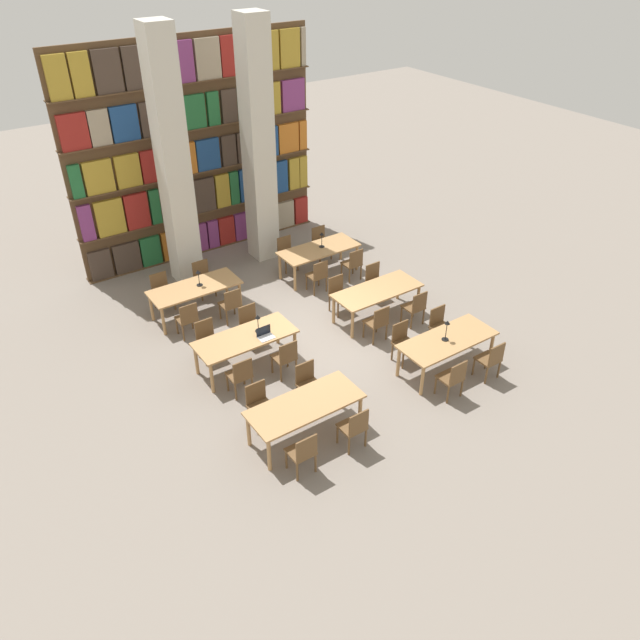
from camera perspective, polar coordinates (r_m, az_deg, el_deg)
The scene contains 39 objects.
ground_plane at distance 13.61m, azimuth -0.57°, elevation -1.86°, with size 40.00×40.00×0.00m, color gray.
bookshelf_bank at distance 16.60m, azimuth -11.16°, elevation 14.74°, with size 6.60×0.35×5.50m.
pillar_left at distance 15.07m, azimuth -13.30°, elevation 13.77°, with size 0.63×0.63×6.00m.
pillar_center at distance 15.95m, azimuth -5.68°, elevation 15.58°, with size 0.63×0.63×6.00m.
reading_table_0 at distance 10.92m, azimuth -1.37°, elevation -7.97°, with size 2.05×0.86×0.74m.
chair_0 at distance 10.41m, azimuth -1.59°, elevation -11.98°, with size 0.42×0.40×0.87m.
chair_1 at distance 11.32m, azimuth -5.57°, elevation -7.64°, with size 0.42×0.40×0.87m.
chair_2 at distance 10.84m, azimuth 3.14°, elevation -9.74°, with size 0.42×0.40×0.87m.
chair_3 at distance 11.72m, azimuth -1.08°, elevation -5.77°, with size 0.42×0.40×0.87m.
reading_table_1 at distance 12.68m, azimuth 11.56°, elevation -2.00°, with size 2.05×0.86×0.74m.
chair_4 at distance 12.10m, azimuth 12.02°, elevation -5.18°, with size 0.42×0.40×0.87m.
chair_5 at distance 12.89m, azimuth 7.60°, elevation -1.94°, with size 0.42×0.40×0.87m.
chair_6 at distance 12.75m, azimuth 15.33°, elevation -3.46°, with size 0.42×0.40×0.87m.
chair_7 at distance 13.50m, azimuth 10.93°, elevation -0.48°, with size 0.42×0.40×0.87m.
desk_lamp_0 at distance 12.44m, azimuth 11.52°, elevation -0.64°, with size 0.14×0.14×0.45m.
reading_table_2 at distance 12.57m, azimuth -6.84°, elevation -1.83°, with size 2.05×0.86×0.74m.
chair_8 at distance 12.00m, azimuth -7.28°, elevation -5.01°, with size 0.42×0.40×0.87m.
chair_9 at distance 13.05m, azimuth -10.24°, elevation -1.71°, with size 0.42×0.40×0.87m.
chair_10 at distance 12.37m, azimuth -3.17°, elevation -3.40°, with size 0.42×0.40×0.87m.
chair_11 at distance 13.39m, azimuth -6.38°, elevation -0.33°, with size 0.42×0.40×0.87m.
desk_lamp_1 at distance 12.52m, azimuth -5.71°, elevation -0.06°, with size 0.14×0.14×0.39m.
laptop at distance 12.46m, azimuth -5.01°, elevation -1.41°, with size 0.32×0.22×0.21m.
reading_table_3 at distance 14.08m, azimuth 5.25°, elevation 2.51°, with size 2.05×0.86×0.74m.
chair_12 at distance 13.42m, azimuth 5.27°, elevation -0.18°, with size 0.42×0.40×0.87m.
chair_13 at distance 14.37m, azimuth 1.71°, elevation 2.45°, with size 0.42×0.40×0.87m.
chair_14 at distance 14.03m, azimuth 8.71°, elevation 1.20°, with size 0.42×0.40×0.87m.
chair_15 at distance 14.94m, azimuth 5.07°, elevation 3.65°, with size 0.42×0.40×0.87m.
reading_table_4 at distance 14.41m, azimuth -11.37°, elevation 2.73°, with size 2.05×0.86×0.74m.
chair_16 at distance 13.78m, azimuth -12.02°, elevation 0.15°, with size 0.42×0.40×0.87m.
chair_17 at distance 14.94m, azimuth -14.26°, elevation 2.65°, with size 0.42×0.40×0.87m.
chair_18 at distance 14.12m, azimuth -8.14°, elevation 1.48°, with size 0.42×0.40×0.87m.
chair_19 at distance 15.25m, azimuth -10.62°, elevation 3.83°, with size 0.42×0.40×0.87m.
desk_lamp_2 at distance 14.28m, azimuth -11.05°, elevation 4.04°, with size 0.14×0.14×0.39m.
reading_table_5 at distance 15.78m, azimuth -0.11°, elevation 6.31°, with size 2.05×0.86×0.74m.
chair_20 at distance 15.10m, azimuth -0.20°, elevation 4.13°, with size 0.42×0.40×0.87m.
chair_21 at distance 16.16m, azimuth -3.06°, elevation 6.19°, with size 0.42×0.40×0.87m.
chair_22 at distance 15.64m, azimuth 3.04°, elevation 5.20°, with size 0.42×0.40×0.87m.
chair_23 at distance 16.67m, azimuth 0.07°, elevation 7.15°, with size 0.42×0.40×0.87m.
desk_lamp_3 at distance 15.70m, azimuth 0.16°, elevation 7.58°, with size 0.14×0.14×0.40m.
Camera 1 is at (-6.12, -9.23, 7.91)m, focal length 35.00 mm.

